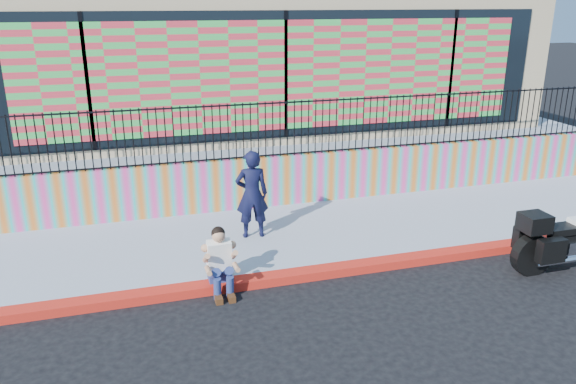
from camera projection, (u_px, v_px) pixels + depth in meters
name	position (u px, v px, depth m)	size (l,w,h in m)	color
ground	(352.00, 272.00, 9.71)	(90.00, 90.00, 0.00)	black
red_curb	(352.00, 268.00, 9.68)	(16.00, 0.30, 0.15)	#B80D19
sidewalk	(320.00, 232.00, 11.18)	(16.00, 3.00, 0.15)	#99A3B7
mural_wall	(297.00, 179.00, 12.43)	(16.00, 0.20, 1.10)	#EB3E92
metal_fence	(297.00, 128.00, 12.06)	(15.80, 0.04, 1.20)	black
elevated_platform	(247.00, 133.00, 17.08)	(16.00, 10.00, 1.25)	#99A3B7
storefront_building	(247.00, 45.00, 16.04)	(14.00, 8.06, 4.00)	tan
police_motorcycle	(573.00, 235.00, 9.66)	(2.36, 0.78, 1.47)	black
police_officer	(252.00, 194.00, 10.53)	(0.62, 0.41, 1.70)	black
seated_man	(221.00, 268.00, 8.86)	(0.54, 0.71, 1.06)	navy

